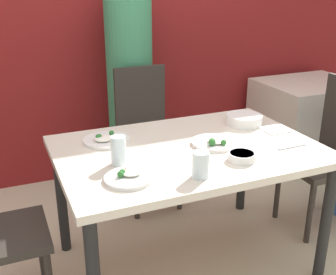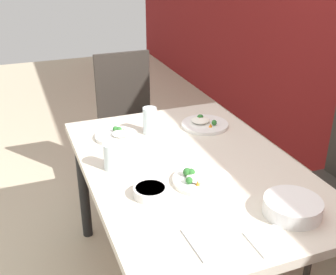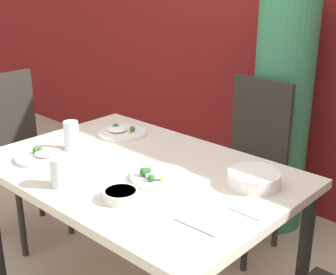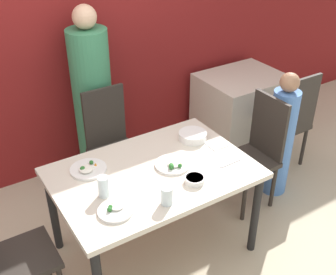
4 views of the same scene
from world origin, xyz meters
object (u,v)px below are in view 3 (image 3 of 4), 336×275
object	(u,v)px
bowl_curry	(254,178)
glass_water_tall	(60,172)
chair_adult_spot	(248,162)
person_adult	(281,112)
plate_rice_adult	(122,132)

from	to	relation	value
bowl_curry	glass_water_tall	xyz separation A→B (m)	(-0.58, -0.55, 0.03)
chair_adult_spot	bowl_curry	world-z (taller)	chair_adult_spot
person_adult	plate_rice_adult	world-z (taller)	person_adult
person_adult	glass_water_tall	world-z (taller)	person_adult
chair_adult_spot	plate_rice_adult	bearing A→B (deg)	-127.43
glass_water_tall	bowl_curry	bearing A→B (deg)	43.18
chair_adult_spot	bowl_curry	distance (m)	0.79
chair_adult_spot	glass_water_tall	size ratio (longest dim) A/B	8.17
bowl_curry	glass_water_tall	bearing A→B (deg)	-136.82
chair_adult_spot	person_adult	distance (m)	0.41
chair_adult_spot	person_adult	world-z (taller)	person_adult
plate_rice_adult	bowl_curry	bearing A→B (deg)	-2.98
chair_adult_spot	person_adult	bearing A→B (deg)	90.00
bowl_curry	plate_rice_adult	world-z (taller)	bowl_curry
chair_adult_spot	plate_rice_adult	xyz separation A→B (m)	(-0.44, -0.58, 0.23)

